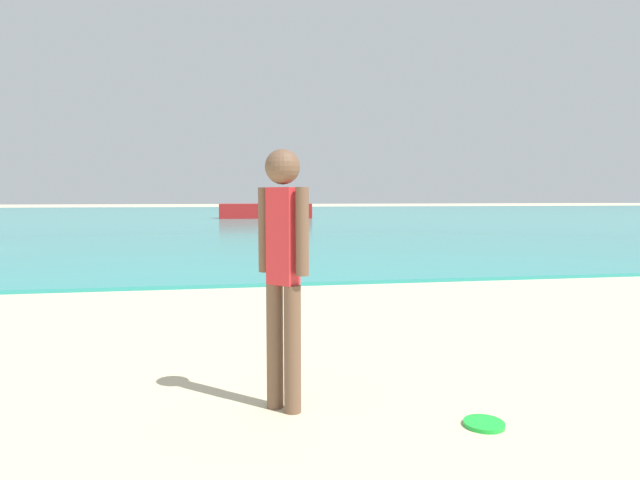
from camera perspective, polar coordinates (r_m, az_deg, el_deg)
name	(u,v)px	position (r m, az deg, el deg)	size (l,w,h in m)	color
water	(250,216)	(38.26, -7.45, 2.58)	(160.00, 60.00, 0.06)	teal
person_standing	(283,264)	(3.47, -3.91, -2.52)	(0.30, 0.30, 1.69)	brown
frisbee	(484,424)	(3.60, 16.93, -18.07)	(0.25, 0.25, 0.03)	green
boat_far	(269,207)	(32.84, -5.39, 3.44)	(5.54, 1.97, 1.86)	red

